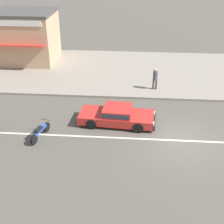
{
  "coord_description": "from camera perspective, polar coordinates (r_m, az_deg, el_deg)",
  "views": [
    {
      "loc": [
        -2.61,
        -14.24,
        9.42
      ],
      "look_at": [
        -3.85,
        1.46,
        0.8
      ],
      "focal_mm": 50.0,
      "sensor_mm": 36.0,
      "label": 1
    }
  ],
  "objects": [
    {
      "name": "shopfront_corner_warung",
      "position": [
        28.44,
        -15.32,
        13.18
      ],
      "size": [
        4.9,
        5.03,
        4.26
      ],
      "color": "tan",
      "rests_on": "kerb_strip"
    },
    {
      "name": "lane_centre_stripe",
      "position": [
        17.28,
        12.51,
        -5.12
      ],
      "size": [
        50.4,
        0.14,
        0.01
      ],
      "primitive_type": "cube",
      "color": "silver",
      "rests_on": "ground"
    },
    {
      "name": "pedestrian_mid_kerb",
      "position": [
        22.26,
        7.91,
        6.3
      ],
      "size": [
        0.34,
        0.34,
        1.54
      ],
      "color": "#4C4238",
      "rests_on": "kerb_strip"
    },
    {
      "name": "sedan_red_2",
      "position": [
        18.17,
        0.95,
        -0.6
      ],
      "size": [
        4.53,
        2.1,
        1.06
      ],
      "color": "red",
      "rests_on": "ground"
    },
    {
      "name": "motorcycle_0",
      "position": [
        17.36,
        -12.95,
        -3.35
      ],
      "size": [
        0.72,
        1.85,
        0.8
      ],
      "color": "black",
      "rests_on": "ground"
    },
    {
      "name": "kerb_strip",
      "position": [
        25.98,
        10.06,
        7.16
      ],
      "size": [
        68.0,
        10.0,
        0.15
      ],
      "primitive_type": "cube",
      "color": "gray",
      "rests_on": "ground"
    },
    {
      "name": "ground_plane",
      "position": [
        17.28,
        12.51,
        -5.13
      ],
      "size": [
        160.0,
        160.0,
        0.0
      ],
      "primitive_type": "plane",
      "color": "#544F47"
    }
  ]
}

